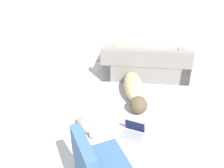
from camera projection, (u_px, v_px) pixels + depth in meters
The scene contains 5 objects.
wall_back at pixel (110, 12), 5.53m from camera, with size 7.72×0.06×2.40m.
couch at pixel (145, 65), 5.40m from camera, with size 1.87×0.90×0.72m.
dog at pixel (134, 89), 4.69m from camera, with size 0.60×1.49×0.36m.
cat at pixel (85, 126), 3.92m from camera, with size 0.47×0.46×0.17m.
laptop_open at pixel (134, 130), 3.86m from camera, with size 0.38×0.33×0.22m.
Camera 1 is at (0.86, -1.51, 2.66)m, focal length 40.00 mm.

